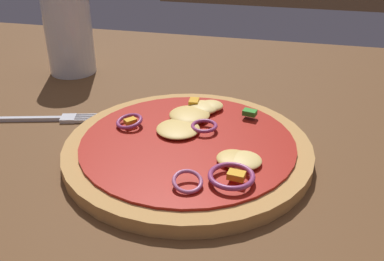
{
  "coord_description": "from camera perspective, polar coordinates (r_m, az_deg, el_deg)",
  "views": [
    {
      "loc": [
        0.05,
        -0.41,
        0.29
      ],
      "look_at": [
        -0.05,
        0.0,
        0.06
      ],
      "focal_mm": 40.74,
      "sensor_mm": 36.0,
      "label": 1
    }
  ],
  "objects": [
    {
      "name": "pizza",
      "position": [
        0.47,
        -0.42,
        -2.15
      ],
      "size": [
        0.27,
        0.27,
        0.03
      ],
      "color": "tan",
      "rests_on": "dining_table"
    },
    {
      "name": "dining_table",
      "position": [
        0.49,
        5.13,
        -4.6
      ],
      "size": [
        1.45,
        0.87,
        0.04
      ],
      "color": "brown",
      "rests_on": "ground"
    },
    {
      "name": "fork",
      "position": [
        0.58,
        -19.23,
        1.45
      ],
      "size": [
        0.17,
        0.06,
        0.01
      ],
      "color": "silver",
      "rests_on": "dining_table"
    },
    {
      "name": "beer_glass",
      "position": [
        0.71,
        -15.8,
        12.01
      ],
      "size": [
        0.07,
        0.07,
        0.14
      ],
      "color": "silver",
      "rests_on": "dining_table"
    }
  ]
}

